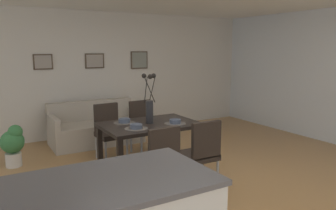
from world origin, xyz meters
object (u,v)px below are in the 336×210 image
dining_chair_far_left (201,150)px  framed_picture_center (95,61)px  dining_chair_far_right (143,124)px  dining_table (150,129)px  bowl_far_left (175,121)px  dining_chair_near_left (159,159)px  framed_picture_right (139,60)px  framed_picture_left (43,62)px  dining_chair_near_right (109,128)px  bowl_near_left (136,126)px  bowl_near_right (124,120)px  centerpiece_vase (149,104)px  sofa (96,129)px  potted_plant (13,144)px

dining_chair_far_left → framed_picture_center: 3.57m
dining_chair_far_right → framed_picture_center: 1.97m
dining_table → dining_chair_far_left: 0.94m
dining_table → bowl_far_left: 0.40m
dining_chair_near_left → dining_chair_far_left: (0.64, 0.01, 0.00)m
dining_chair_far_right → framed_picture_right: framed_picture_right is taller
framed_picture_left → dining_chair_near_right: bearing=-66.3°
dining_table → dining_chair_far_left: dining_chair_far_left is taller
framed_picture_right → bowl_near_left: bearing=-116.2°
bowl_near_right → framed_picture_right: size_ratio=0.42×
centerpiece_vase → framed_picture_right: size_ratio=1.82×
centerpiece_vase → bowl_near_right: size_ratio=4.32×
sofa → framed_picture_center: (0.23, 0.62, 1.30)m
bowl_near_left → potted_plant: size_ratio=0.25×
bowl_far_left → bowl_near_left: bearing=180.0°
sofa → bowl_near_right: bearing=-93.0°
dining_chair_near_left → bowl_near_left: dining_chair_near_left is taller
bowl_near_left → bowl_far_left: (0.63, 0.00, 0.00)m
centerpiece_vase → framed_picture_right: framed_picture_right is taller
dining_table → sofa: size_ratio=0.82×
dining_table → bowl_near_left: 0.40m
dining_chair_near_right → bowl_far_left: bearing=-60.3°
bowl_near_right → sofa: bowl_near_right is taller
dining_chair_far_left → bowl_far_left: dining_chair_far_left is taller
dining_chair_far_right → sofa: size_ratio=0.54×
dining_chair_near_right → bowl_near_left: dining_chair_near_right is taller
bowl_far_left → sofa: bearing=104.4°
sofa → bowl_far_left: bearing=-75.6°
centerpiece_vase → potted_plant: 2.25m
bowl_far_left → potted_plant: (-2.08, 1.45, -0.41)m
dining_chair_far_right → framed_picture_right: size_ratio=2.27×
centerpiece_vase → potted_plant: (-1.76, 1.24, -0.65)m
framed_picture_left → framed_picture_center: framed_picture_center is taller
dining_table → framed_picture_right: 2.87m
centerpiece_vase → framed_picture_center: size_ratio=1.83×
dining_chair_far_right → framed_picture_center: (-0.33, 1.62, 1.07)m
bowl_near_left → potted_plant: bearing=134.9°
framed_picture_center → potted_plant: framed_picture_center is taller
sofa → framed_picture_left: (-0.80, 0.62, 1.30)m
dining_chair_far_left → framed_picture_left: (-1.34, 3.39, 1.07)m
bowl_near_left → framed_picture_right: framed_picture_right is taller
dining_table → centerpiece_vase: 0.37m
dining_chair_near_right → framed_picture_center: size_ratio=2.29×
dining_chair_near_left → dining_chair_far_right: 1.90m
dining_chair_far_right → bowl_near_right: dining_chair_far_right is taller
bowl_near_left → dining_chair_far_left: bearing=-46.5°
centerpiece_vase → bowl_far_left: centerpiece_vase is taller
dining_chair_far_right → dining_chair_far_left: bearing=-90.4°
dining_chair_far_right → bowl_near_right: bearing=-133.2°
dining_chair_near_left → dining_chair_near_right: (0.01, 1.78, 0.00)m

